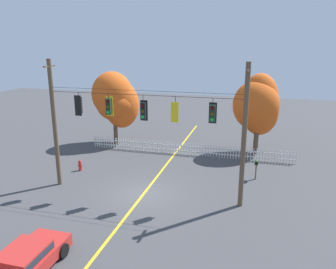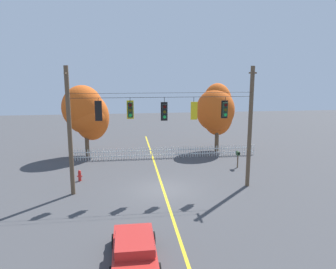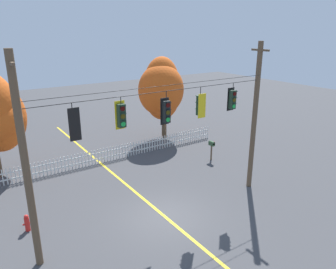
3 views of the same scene
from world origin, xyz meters
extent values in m
plane|color=#424244|center=(0.00, 0.00, 0.00)|extent=(80.00, 80.00, 0.00)
cube|color=gold|center=(0.00, 0.00, 0.00)|extent=(0.16, 36.00, 0.01)
cylinder|color=brown|center=(-5.81, 0.00, 4.03)|extent=(0.27, 0.27, 8.07)
cylinder|color=brown|center=(5.81, 0.00, 4.03)|extent=(0.27, 0.27, 8.07)
cube|color=brown|center=(-5.81, 0.00, 7.62)|extent=(0.10, 1.10, 0.10)
cube|color=brown|center=(5.81, 0.00, 7.62)|extent=(0.10, 1.10, 0.10)
cylinder|color=black|center=(0.00, 0.00, 6.11)|extent=(11.42, 0.02, 0.02)
cylinder|color=black|center=(0.00, -0.25, 6.40)|extent=(11.42, 0.02, 0.02)
cylinder|color=black|center=(-4.00, 0.00, 5.98)|extent=(0.03, 0.03, 0.28)
cube|color=black|center=(-4.00, -0.13, 5.34)|extent=(0.43, 0.02, 1.24)
cube|color=black|center=(-4.00, 0.00, 5.34)|extent=(0.30, 0.24, 1.00)
cylinder|color=#410706|center=(-4.00, 0.14, 5.67)|extent=(0.20, 0.03, 0.20)
cube|color=black|center=(-4.00, 0.18, 5.78)|extent=(0.22, 0.12, 0.06)
cylinder|color=#463B09|center=(-4.00, 0.14, 5.34)|extent=(0.20, 0.03, 0.20)
cube|color=black|center=(-4.00, 0.18, 5.45)|extent=(0.22, 0.12, 0.06)
cylinder|color=green|center=(-4.00, 0.14, 5.00)|extent=(0.20, 0.03, 0.20)
cube|color=black|center=(-4.00, 0.18, 5.12)|extent=(0.22, 0.12, 0.06)
cylinder|color=black|center=(-2.06, 0.00, 5.97)|extent=(0.03, 0.03, 0.30)
cube|color=yellow|center=(-2.06, 0.13, 5.35)|extent=(0.43, 0.02, 1.16)
cube|color=#1E3323|center=(-2.06, 0.00, 5.35)|extent=(0.30, 0.24, 0.94)
cylinder|color=#410706|center=(-2.06, -0.14, 5.66)|extent=(0.20, 0.03, 0.20)
cube|color=#1E3323|center=(-2.06, -0.18, 5.78)|extent=(0.22, 0.12, 0.06)
cylinder|color=#463B09|center=(-2.06, -0.14, 5.35)|extent=(0.20, 0.03, 0.20)
cube|color=#1E3323|center=(-2.06, -0.18, 5.46)|extent=(0.22, 0.12, 0.06)
cylinder|color=green|center=(-2.06, -0.14, 5.04)|extent=(0.20, 0.03, 0.20)
cube|color=#1E3323|center=(-2.06, -0.18, 5.15)|extent=(0.22, 0.12, 0.06)
cylinder|color=black|center=(0.09, 0.00, 5.90)|extent=(0.03, 0.03, 0.43)
cube|color=black|center=(0.09, 0.13, 5.21)|extent=(0.43, 0.02, 1.19)
cube|color=black|center=(0.09, 0.00, 5.21)|extent=(0.30, 0.24, 0.96)
cylinder|color=#410706|center=(0.09, -0.14, 5.53)|extent=(0.20, 0.03, 0.20)
cube|color=black|center=(0.09, -0.18, 5.64)|extent=(0.22, 0.12, 0.06)
cylinder|color=#463B09|center=(0.09, -0.14, 5.21)|extent=(0.20, 0.03, 0.20)
cube|color=black|center=(0.09, -0.18, 5.32)|extent=(0.22, 0.12, 0.06)
cylinder|color=green|center=(0.09, -0.14, 4.88)|extent=(0.20, 0.03, 0.20)
cube|color=black|center=(0.09, -0.18, 5.00)|extent=(0.22, 0.12, 0.06)
cylinder|color=black|center=(1.98, 0.00, 5.91)|extent=(0.03, 0.03, 0.41)
cube|color=yellow|center=(1.98, -0.13, 5.25)|extent=(0.43, 0.02, 1.14)
cube|color=black|center=(1.98, 0.00, 5.25)|extent=(0.30, 0.24, 0.92)
cylinder|color=#410706|center=(1.98, 0.14, 5.55)|extent=(0.20, 0.03, 0.20)
cube|color=black|center=(1.98, 0.18, 5.67)|extent=(0.22, 0.12, 0.06)
cylinder|color=#463B09|center=(1.98, 0.14, 5.25)|extent=(0.20, 0.03, 0.20)
cube|color=black|center=(1.98, 0.18, 5.36)|extent=(0.22, 0.12, 0.06)
cylinder|color=green|center=(1.98, 0.14, 4.94)|extent=(0.20, 0.03, 0.20)
cube|color=black|center=(1.98, 0.18, 5.06)|extent=(0.22, 0.12, 0.06)
cylinder|color=black|center=(4.06, 0.00, 5.93)|extent=(0.03, 0.03, 0.37)
cube|color=black|center=(4.06, 0.13, 5.28)|extent=(0.43, 0.02, 1.16)
cube|color=#1E3323|center=(4.06, 0.00, 5.28)|extent=(0.30, 0.24, 0.94)
cylinder|color=#410706|center=(4.06, -0.14, 5.59)|extent=(0.20, 0.03, 0.20)
cube|color=#1E3323|center=(4.06, -0.18, 5.70)|extent=(0.22, 0.12, 0.06)
cylinder|color=#463B09|center=(4.06, -0.14, 5.28)|extent=(0.20, 0.03, 0.20)
cube|color=#1E3323|center=(4.06, -0.18, 5.39)|extent=(0.22, 0.12, 0.06)
cylinder|color=green|center=(4.06, -0.14, 4.96)|extent=(0.20, 0.03, 0.20)
cube|color=#1E3323|center=(4.06, -0.18, 5.08)|extent=(0.22, 0.12, 0.06)
cube|color=silver|center=(-7.27, 7.94, 0.50)|extent=(0.06, 0.04, 1.00)
cube|color=silver|center=(-7.05, 7.94, 0.50)|extent=(0.06, 0.04, 1.00)
cube|color=silver|center=(-6.83, 7.94, 0.50)|extent=(0.06, 0.04, 1.00)
cube|color=silver|center=(-6.60, 7.94, 0.50)|extent=(0.06, 0.04, 1.00)
cube|color=silver|center=(-6.38, 7.94, 0.50)|extent=(0.06, 0.04, 1.00)
cube|color=silver|center=(-6.15, 7.94, 0.50)|extent=(0.06, 0.04, 1.00)
cube|color=silver|center=(-5.93, 7.94, 0.50)|extent=(0.06, 0.04, 1.00)
cube|color=silver|center=(-5.71, 7.94, 0.50)|extent=(0.06, 0.04, 1.00)
cube|color=silver|center=(-5.48, 7.94, 0.50)|extent=(0.06, 0.04, 1.00)
cube|color=silver|center=(-5.26, 7.94, 0.50)|extent=(0.06, 0.04, 1.00)
cube|color=silver|center=(-5.04, 7.94, 0.50)|extent=(0.06, 0.04, 1.00)
cube|color=silver|center=(-4.81, 7.94, 0.50)|extent=(0.06, 0.04, 1.00)
cube|color=silver|center=(-4.59, 7.94, 0.50)|extent=(0.06, 0.04, 1.00)
cube|color=silver|center=(-4.37, 7.94, 0.50)|extent=(0.06, 0.04, 1.00)
cube|color=silver|center=(-4.14, 7.94, 0.50)|extent=(0.06, 0.04, 1.00)
cube|color=silver|center=(-3.92, 7.94, 0.50)|extent=(0.06, 0.04, 1.00)
cube|color=silver|center=(-3.70, 7.94, 0.50)|extent=(0.06, 0.04, 1.00)
cube|color=silver|center=(-3.47, 7.94, 0.50)|extent=(0.06, 0.04, 1.00)
cube|color=silver|center=(-3.25, 7.94, 0.50)|extent=(0.06, 0.04, 1.00)
cube|color=silver|center=(-3.02, 7.94, 0.50)|extent=(0.06, 0.04, 1.00)
cube|color=silver|center=(-2.80, 7.94, 0.50)|extent=(0.06, 0.04, 1.00)
cube|color=silver|center=(-2.58, 7.94, 0.50)|extent=(0.06, 0.04, 1.00)
cube|color=silver|center=(-2.35, 7.94, 0.50)|extent=(0.06, 0.04, 1.00)
cube|color=silver|center=(-2.13, 7.94, 0.50)|extent=(0.06, 0.04, 1.00)
cube|color=silver|center=(-1.91, 7.94, 0.50)|extent=(0.06, 0.04, 1.00)
cube|color=silver|center=(-1.68, 7.94, 0.50)|extent=(0.06, 0.04, 1.00)
cube|color=silver|center=(-1.46, 7.94, 0.50)|extent=(0.06, 0.04, 1.00)
cube|color=silver|center=(-1.24, 7.94, 0.50)|extent=(0.06, 0.04, 1.00)
cube|color=silver|center=(-1.01, 7.94, 0.50)|extent=(0.06, 0.04, 1.00)
cube|color=silver|center=(-0.79, 7.94, 0.50)|extent=(0.06, 0.04, 1.00)
cube|color=silver|center=(-0.57, 7.94, 0.50)|extent=(0.06, 0.04, 1.00)
cube|color=silver|center=(-0.34, 7.94, 0.50)|extent=(0.06, 0.04, 1.00)
cube|color=silver|center=(-0.12, 7.94, 0.50)|extent=(0.06, 0.04, 1.00)
cube|color=silver|center=(0.11, 7.94, 0.50)|extent=(0.06, 0.04, 1.00)
cube|color=silver|center=(0.33, 7.94, 0.50)|extent=(0.06, 0.04, 1.00)
cube|color=silver|center=(0.55, 7.94, 0.50)|extent=(0.06, 0.04, 1.00)
cube|color=silver|center=(0.78, 7.94, 0.50)|extent=(0.06, 0.04, 1.00)
cube|color=silver|center=(1.00, 7.94, 0.50)|extent=(0.06, 0.04, 1.00)
cube|color=silver|center=(1.22, 7.94, 0.50)|extent=(0.06, 0.04, 1.00)
cube|color=silver|center=(1.45, 7.94, 0.50)|extent=(0.06, 0.04, 1.00)
cube|color=silver|center=(1.67, 7.94, 0.50)|extent=(0.06, 0.04, 1.00)
cube|color=silver|center=(1.89, 7.94, 0.50)|extent=(0.06, 0.04, 1.00)
cube|color=silver|center=(2.12, 7.94, 0.50)|extent=(0.06, 0.04, 1.00)
cube|color=silver|center=(2.34, 7.94, 0.50)|extent=(0.06, 0.04, 1.00)
cube|color=silver|center=(2.56, 7.94, 0.50)|extent=(0.06, 0.04, 1.00)
cube|color=silver|center=(2.79, 7.94, 0.50)|extent=(0.06, 0.04, 1.00)
cube|color=silver|center=(3.01, 7.94, 0.50)|extent=(0.06, 0.04, 1.00)
cube|color=silver|center=(3.23, 7.94, 0.50)|extent=(0.06, 0.04, 1.00)
cube|color=silver|center=(3.46, 7.94, 0.50)|extent=(0.06, 0.04, 1.00)
cube|color=silver|center=(3.68, 7.94, 0.50)|extent=(0.06, 0.04, 1.00)
cube|color=silver|center=(3.91, 7.94, 0.50)|extent=(0.06, 0.04, 1.00)
cube|color=silver|center=(4.13, 7.94, 0.50)|extent=(0.06, 0.04, 1.00)
cube|color=silver|center=(4.35, 7.94, 0.50)|extent=(0.06, 0.04, 1.00)
cube|color=silver|center=(4.58, 7.94, 0.50)|extent=(0.06, 0.04, 1.00)
cube|color=silver|center=(4.80, 7.94, 0.50)|extent=(0.06, 0.04, 1.00)
cube|color=silver|center=(5.02, 7.94, 0.50)|extent=(0.06, 0.04, 1.00)
cube|color=silver|center=(5.25, 7.94, 0.50)|extent=(0.06, 0.04, 1.00)
cube|color=silver|center=(5.47, 7.94, 0.50)|extent=(0.06, 0.04, 1.00)
cube|color=silver|center=(5.69, 7.94, 0.50)|extent=(0.06, 0.04, 1.00)
cube|color=silver|center=(5.92, 7.94, 0.50)|extent=(0.06, 0.04, 1.00)
cube|color=silver|center=(6.14, 7.94, 0.50)|extent=(0.06, 0.04, 1.00)
cube|color=silver|center=(6.36, 7.94, 0.50)|extent=(0.06, 0.04, 1.00)
cube|color=silver|center=(6.59, 7.94, 0.50)|extent=(0.06, 0.04, 1.00)
cube|color=silver|center=(6.81, 7.94, 0.50)|extent=(0.06, 0.04, 1.00)
cube|color=silver|center=(7.04, 7.94, 0.50)|extent=(0.06, 0.04, 1.00)
cube|color=silver|center=(7.26, 7.94, 0.50)|extent=(0.06, 0.04, 1.00)
cube|color=silver|center=(7.48, 7.94, 0.50)|extent=(0.06, 0.04, 1.00)
cube|color=silver|center=(7.71, 7.94, 0.50)|extent=(0.06, 0.04, 1.00)
cube|color=silver|center=(7.93, 7.94, 0.50)|extent=(0.06, 0.04, 1.00)
cube|color=silver|center=(8.15, 7.94, 0.50)|extent=(0.06, 0.04, 1.00)
cube|color=silver|center=(8.38, 7.94, 0.50)|extent=(0.06, 0.04, 1.00)
cube|color=silver|center=(8.60, 7.94, 0.50)|extent=(0.06, 0.04, 1.00)
cube|color=silver|center=(8.82, 7.94, 0.50)|extent=(0.06, 0.04, 1.00)
cube|color=silver|center=(9.05, 7.94, 0.50)|extent=(0.06, 0.04, 1.00)
cube|color=silver|center=(9.27, 7.94, 0.50)|extent=(0.06, 0.04, 1.00)
cube|color=silver|center=(9.49, 7.94, 0.50)|extent=(0.06, 0.04, 1.00)
cube|color=silver|center=(1.11, 7.97, 0.30)|extent=(16.77, 0.03, 0.08)
cube|color=silver|center=(1.11, 7.97, 0.72)|extent=(16.77, 0.03, 0.08)
cylinder|color=brown|center=(-5.93, 9.45, 1.16)|extent=(0.37, 0.37, 2.32)
ellipsoid|color=#DB5619|center=(-5.46, 9.89, 3.55)|extent=(3.20, 2.97, 4.23)
ellipsoid|color=#DB5619|center=(-5.83, 9.72, 3.59)|extent=(3.66, 3.39, 2.99)
ellipsoid|color=#DB5619|center=(-6.21, 9.67, 4.49)|extent=(3.70, 3.40, 4.05)
cylinder|color=brown|center=(6.46, 9.89, 1.18)|extent=(0.39, 0.39, 2.35)
ellipsoid|color=#DB5619|center=(6.62, 10.37, 3.50)|extent=(3.00, 2.49, 4.01)
ellipsoid|color=#DB5619|center=(6.27, 10.00, 4.03)|extent=(3.74, 3.31, 4.09)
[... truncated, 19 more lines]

